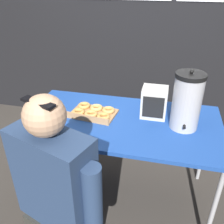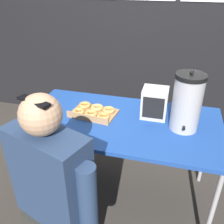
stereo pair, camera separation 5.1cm
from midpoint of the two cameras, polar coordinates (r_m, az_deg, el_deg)
ground_plane at (r=2.35m, az=1.02°, el=-17.89°), size 12.00×12.00×0.00m
back_wall at (r=2.92m, az=7.36°, el=23.71°), size 6.00×0.11×2.89m
folding_table at (r=1.89m, az=1.21°, el=-3.04°), size 1.48×0.78×0.76m
donut_box at (r=1.93m, az=-5.06°, el=-0.03°), size 0.37×0.27×0.05m
coffee_urn at (r=1.75m, az=15.94°, el=2.35°), size 0.20×0.23×0.43m
cell_phone at (r=1.85m, az=-19.75°, el=-3.84°), size 0.12×0.15×0.01m
space_heater at (r=1.89m, az=8.85°, el=2.20°), size 0.19×0.18×0.23m
person_seated at (r=1.52m, az=-13.29°, el=-19.48°), size 0.57×0.35×1.26m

